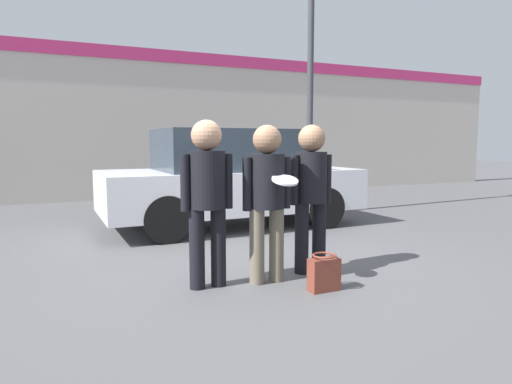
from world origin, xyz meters
TOP-DOWN VIEW (x-y plane):
  - ground_plane at (0.00, 0.00)m, footprint 56.00×56.00m
  - storefront_building at (0.00, 7.14)m, footprint 24.00×0.22m
  - person_left at (-0.69, -0.34)m, footprint 0.52×0.35m
  - person_middle_with_frisbee at (-0.10, -0.44)m, footprint 0.52×0.56m
  - person_right at (0.49, -0.31)m, footprint 0.50×0.33m
  - parked_car_near at (0.70, 2.59)m, footprint 4.23×1.86m
  - street_lamp at (2.79, 3.12)m, footprint 1.27×0.35m
  - handbag at (0.28, -0.92)m, footprint 0.30×0.23m

SIDE VIEW (x-z plane):
  - ground_plane at x=0.00m, z-range 0.00..0.00m
  - handbag at x=0.28m, z-range -0.01..0.35m
  - parked_car_near at x=0.70m, z-range -0.01..1.62m
  - person_middle_with_frisbee at x=-0.10m, z-range 0.14..1.73m
  - person_right at x=0.49m, z-range 0.14..1.74m
  - person_left at x=-0.69m, z-range 0.15..1.78m
  - storefront_building at x=0.00m, z-range 0.03..3.73m
  - street_lamp at x=2.79m, z-range 0.66..6.65m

